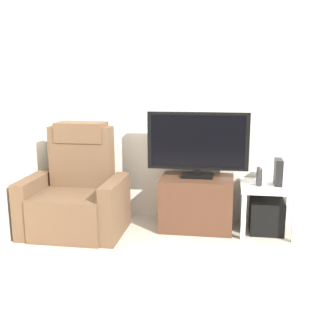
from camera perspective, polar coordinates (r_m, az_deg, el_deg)
ground_plane at (r=3.55m, az=4.90°, el=-13.10°), size 6.40×6.40×0.00m
wall_back at (r=4.33m, az=6.22°, el=9.46°), size 6.40×0.06×2.60m
tv_stand at (r=4.22m, az=4.02°, el=-4.84°), size 0.73×0.49×0.54m
television at (r=4.10m, az=4.17°, el=3.47°), size 1.02×0.20×0.66m
recliner_armchair at (r=4.22m, az=-12.65°, el=-3.67°), size 0.98×0.78×1.08m
side_table at (r=4.18m, az=13.75°, el=-3.33°), size 0.54×0.54×0.49m
subwoofer_box at (r=4.25m, az=13.57°, el=-6.53°), size 0.33×0.33×0.33m
book_leftmost at (r=4.11m, az=12.51°, el=-1.16°), size 0.03×0.14×0.17m
book_middle at (r=4.11m, az=13.22°, el=-1.09°), size 0.04×0.13×0.18m
game_console at (r=4.15m, az=15.13°, el=-0.55°), size 0.07×0.20×0.26m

